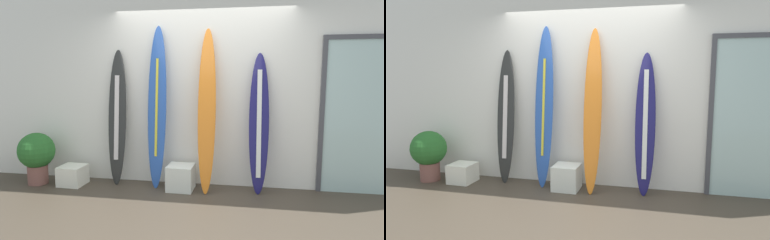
{
  "view_description": "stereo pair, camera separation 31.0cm",
  "coord_description": "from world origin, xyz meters",
  "views": [
    {
      "loc": [
        0.67,
        -3.52,
        1.61
      ],
      "look_at": [
        -0.1,
        0.95,
        0.98
      ],
      "focal_mm": 31.31,
      "sensor_mm": 36.0,
      "label": 1
    },
    {
      "loc": [
        0.98,
        -3.46,
        1.61
      ],
      "look_at": [
        -0.1,
        0.95,
        0.98
      ],
      "focal_mm": 31.31,
      "sensor_mm": 36.0,
      "label": 2
    }
  ],
  "objects": [
    {
      "name": "surfboard_navy",
      "position": [
        0.8,
        1.01,
        0.94
      ],
      "size": [
        0.28,
        0.35,
        1.89
      ],
      "color": "navy",
      "rests_on": "ground"
    },
    {
      "name": "ground",
      "position": [
        0.0,
        0.0,
        -0.02
      ],
      "size": [
        8.0,
        8.0,
        0.04
      ],
      "primitive_type": "cube",
      "color": "#41382C"
    },
    {
      "name": "wall_back",
      "position": [
        0.0,
        1.3,
        1.4
      ],
      "size": [
        7.2,
        0.2,
        2.8
      ],
      "primitive_type": "cube",
      "color": "white",
      "rests_on": "ground"
    },
    {
      "name": "surfboard_cobalt",
      "position": [
        -0.61,
        1.01,
        1.12
      ],
      "size": [
        0.27,
        0.31,
        2.28
      ],
      "color": "#2B57B0",
      "rests_on": "ground"
    },
    {
      "name": "display_block_left",
      "position": [
        -0.25,
        0.91,
        0.17
      ],
      "size": [
        0.37,
        0.37,
        0.35
      ],
      "color": "silver",
      "rests_on": "ground"
    },
    {
      "name": "potted_plant",
      "position": [
        -2.39,
        0.81,
        0.45
      ],
      "size": [
        0.52,
        0.52,
        0.76
      ],
      "color": "brown",
      "rests_on": "ground"
    },
    {
      "name": "glass_door",
      "position": [
        2.11,
        1.18,
        1.09
      ],
      "size": [
        1.02,
        0.06,
        2.11
      ],
      "color": "silver",
      "rests_on": "ground"
    },
    {
      "name": "surfboard_charcoal",
      "position": [
        -1.22,
        1.04,
        0.96
      ],
      "size": [
        0.27,
        0.27,
        1.96
      ],
      "color": "#282A28",
      "rests_on": "ground"
    },
    {
      "name": "surfboard_sunset",
      "position": [
        0.1,
        0.95,
        1.1
      ],
      "size": [
        0.27,
        0.45,
        2.23
      ],
      "color": "orange",
      "rests_on": "ground"
    },
    {
      "name": "display_block_center",
      "position": [
        -1.85,
        0.84,
        0.14
      ],
      "size": [
        0.36,
        0.36,
        0.28
      ],
      "color": "white",
      "rests_on": "ground"
    }
  ]
}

